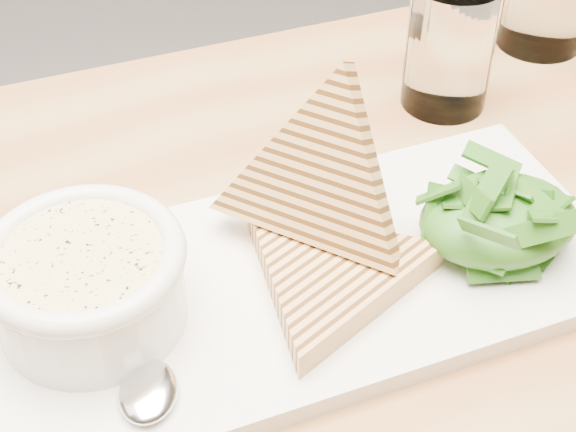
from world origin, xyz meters
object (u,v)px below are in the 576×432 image
object	(u,v)px
table_top	(505,321)
soup_bowl	(89,291)
glass_near	(450,45)
platter	(297,284)

from	to	relation	value
table_top	soup_bowl	bearing A→B (deg)	168.99
soup_bowl	glass_near	bearing A→B (deg)	28.69
table_top	platter	world-z (taller)	platter
soup_bowl	platter	bearing A→B (deg)	-1.30
platter	glass_near	xyz separation A→B (m)	(0.18, 0.17, 0.05)
platter	glass_near	size ratio (longest dim) A/B	3.93
platter	glass_near	distance (m)	0.26
table_top	platter	bearing A→B (deg)	159.93
table_top	glass_near	distance (m)	0.24
glass_near	table_top	bearing A→B (deg)	-103.23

